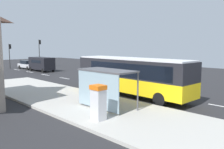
# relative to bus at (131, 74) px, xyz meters

# --- Properties ---
(ground_plane) EXTENTS (56.00, 92.00, 0.04)m
(ground_plane) POSITION_rel_bus_xyz_m (1.71, 13.10, -1.86)
(ground_plane) COLOR #262628
(sidewalk_platform) EXTENTS (6.20, 30.00, 0.18)m
(sidewalk_platform) POSITION_rel_bus_xyz_m (-4.69, 1.10, -1.75)
(sidewalk_platform) COLOR #ADAAA3
(sidewalk_platform) RESTS_ON ground
(lane_stripe_seg_0) EXTENTS (0.16, 2.20, 0.01)m
(lane_stripe_seg_0) POSITION_rel_bus_xyz_m (1.96, -6.90, -1.84)
(lane_stripe_seg_0) COLOR silver
(lane_stripe_seg_0) RESTS_ON ground
(lane_stripe_seg_1) EXTENTS (0.16, 2.20, 0.01)m
(lane_stripe_seg_1) POSITION_rel_bus_xyz_m (1.96, -1.90, -1.84)
(lane_stripe_seg_1) COLOR silver
(lane_stripe_seg_1) RESTS_ON ground
(lane_stripe_seg_2) EXTENTS (0.16, 2.20, 0.01)m
(lane_stripe_seg_2) POSITION_rel_bus_xyz_m (1.96, 3.10, -1.84)
(lane_stripe_seg_2) COLOR silver
(lane_stripe_seg_2) RESTS_ON ground
(lane_stripe_seg_3) EXTENTS (0.16, 2.20, 0.01)m
(lane_stripe_seg_3) POSITION_rel_bus_xyz_m (1.96, 8.10, -1.84)
(lane_stripe_seg_3) COLOR silver
(lane_stripe_seg_3) RESTS_ON ground
(lane_stripe_seg_4) EXTENTS (0.16, 2.20, 0.01)m
(lane_stripe_seg_4) POSITION_rel_bus_xyz_m (1.96, 13.10, -1.84)
(lane_stripe_seg_4) COLOR silver
(lane_stripe_seg_4) RESTS_ON ground
(lane_stripe_seg_5) EXTENTS (0.16, 2.20, 0.01)m
(lane_stripe_seg_5) POSITION_rel_bus_xyz_m (1.96, 18.10, -1.84)
(lane_stripe_seg_5) COLOR silver
(lane_stripe_seg_5) RESTS_ON ground
(lane_stripe_seg_6) EXTENTS (0.16, 2.20, 0.01)m
(lane_stripe_seg_6) POSITION_rel_bus_xyz_m (1.96, 23.10, -1.84)
(lane_stripe_seg_6) COLOR silver
(lane_stripe_seg_6) RESTS_ON ground
(lane_stripe_seg_7) EXTENTS (0.16, 2.20, 0.01)m
(lane_stripe_seg_7) POSITION_rel_bus_xyz_m (1.96, 28.10, -1.84)
(lane_stripe_seg_7) COLOR silver
(lane_stripe_seg_7) RESTS_ON ground
(bus) EXTENTS (2.72, 11.06, 3.21)m
(bus) POSITION_rel_bus_xyz_m (0.00, 0.00, 0.00)
(bus) COLOR yellow
(bus) RESTS_ON ground
(white_van) EXTENTS (2.08, 5.22, 2.30)m
(white_van) POSITION_rel_bus_xyz_m (3.91, 22.78, -0.50)
(white_van) COLOR black
(white_van) RESTS_ON ground
(sedan_near) EXTENTS (1.99, 4.47, 1.52)m
(sedan_near) POSITION_rel_bus_xyz_m (4.01, 28.18, -1.05)
(sedan_near) COLOR #B7B7BC
(sedan_near) RESTS_ON ground
(ticket_machine) EXTENTS (0.66, 0.76, 1.94)m
(ticket_machine) POSITION_rel_bus_xyz_m (-6.55, -3.35, -0.67)
(ticket_machine) COLOR silver
(ticket_machine) RESTS_ON sidewalk_platform
(recycling_bin_red) EXTENTS (0.52, 0.52, 0.95)m
(recycling_bin_red) POSITION_rel_bus_xyz_m (-2.49, 1.36, -1.19)
(recycling_bin_red) COLOR red
(recycling_bin_red) RESTS_ON sidewalk_platform
(recycling_bin_blue) EXTENTS (0.52, 0.52, 0.95)m
(recycling_bin_blue) POSITION_rel_bus_xyz_m (-2.49, 2.06, -1.19)
(recycling_bin_blue) COLOR blue
(recycling_bin_blue) RESTS_ON sidewalk_platform
(traffic_light_near_side) EXTENTS (0.49, 0.28, 5.36)m
(traffic_light_near_side) POSITION_rel_bus_xyz_m (7.21, 29.62, 1.70)
(traffic_light_near_side) COLOR #2D2D2D
(traffic_light_near_side) RESTS_ON ground
(traffic_light_median) EXTENTS (0.49, 0.28, 4.53)m
(traffic_light_median) POSITION_rel_bus_xyz_m (2.12, 31.22, 1.19)
(traffic_light_median) COLOR #2D2D2D
(traffic_light_median) RESTS_ON ground
(bus_shelter) EXTENTS (1.80, 4.00, 2.50)m
(bus_shelter) POSITION_rel_bus_xyz_m (-4.70, -1.75, 0.25)
(bus_shelter) COLOR #4C4C51
(bus_shelter) RESTS_ON sidewalk_platform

